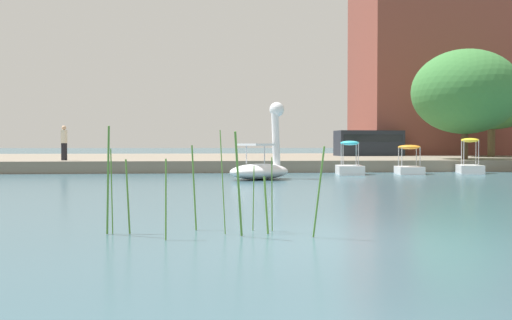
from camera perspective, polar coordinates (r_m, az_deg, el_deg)
ground_plane at (r=8.26m, az=10.63°, el=-7.71°), size 463.32×463.32×0.00m
shore_bank_far at (r=39.27m, az=-2.62°, el=-0.03°), size 141.02×23.56×0.56m
swan_boat at (r=22.44m, az=0.56°, el=-0.36°), size 3.01×2.75×2.96m
pedal_boat_cyan at (r=26.69m, az=8.98°, el=-0.53°), size 1.36×2.04×1.49m
pedal_boat_orange at (r=27.45m, az=14.49°, el=-0.44°), size 1.34×1.89×1.31m
pedal_boat_yellow at (r=29.05m, az=19.84°, el=-0.41°), size 1.56×2.21×1.62m
tree_broadleaf_behind_dock at (r=40.48m, az=21.70°, el=5.33°), size 8.57×8.63×5.40m
tree_broadleaf_right at (r=33.10m, az=19.44°, el=6.19°), size 6.73×6.84×5.74m
person_on_path at (r=30.01m, az=-17.94°, el=1.63°), size 0.29×0.29×1.68m
parked_van at (r=41.10m, az=10.78°, el=1.69°), size 4.57×2.03×1.71m
apartment_block at (r=50.52m, az=21.19°, el=8.24°), size 20.44×11.71×13.58m
reed_clump_foreground at (r=8.66m, az=-5.19°, el=-2.90°), size 3.09×1.18×1.58m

